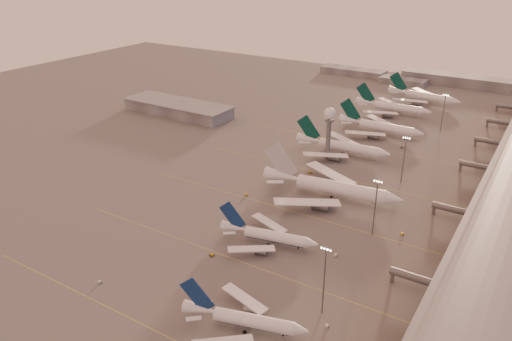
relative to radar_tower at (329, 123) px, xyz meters
The scene contains 24 objects.
ground 121.92m from the radar_tower, 92.39° to the right, with size 700.00×700.00×0.00m, color #535050.
taxiway_markings 71.83m from the radar_tower, 68.66° to the right, with size 180.00×185.25×0.02m.
hangar 127.68m from the radar_tower, behind, with size 82.00×27.00×8.50m.
radar_tower is the anchor object (origin of this frame).
mast_a 131.38m from the radar_tower, 66.17° to the right, with size 3.60×0.56×25.00m.
mast_b 82.32m from the radar_tower, 52.43° to the right, with size 3.60×0.56×25.00m.
mast_c 46.66m from the radar_tower, 12.53° to the right, with size 3.60×0.56×25.00m.
mast_d 91.11m from the radar_tower, 61.74° to the left, with size 3.60×0.56×25.00m.
distant_horizon 205.86m from the radar_tower, 90.67° to the left, with size 165.00×37.50×9.00m.
narrowbody_near 145.65m from the radar_tower, 75.54° to the right, with size 40.12×31.58×16.04m.
narrowbody_mid 97.26m from the radar_tower, 79.49° to the right, with size 40.90×32.33×16.14m.
widebody_white 51.97m from the radar_tower, 63.47° to the right, with size 67.64×53.92×23.83m.
greentail_a 20.54m from the radar_tower, 63.66° to the left, with size 56.12×45.21×20.37m.
greentail_b 58.51m from the radar_tower, 77.75° to the left, with size 55.83×45.12×20.29m.
greentail_c 102.75m from the radar_tower, 87.37° to the left, with size 55.01×44.40×19.97m.
greentail_d 142.79m from the radar_tower, 83.55° to the left, with size 57.16×45.93×20.80m.
gsv_truck_a 150.00m from the radar_tower, 97.53° to the right, with size 4.98×1.96×2.00m.
gsv_catering_a 139.33m from the radar_tower, 65.39° to the right, with size 4.57×2.77×3.50m.
gsv_tug_mid 114.85m from the radar_tower, 88.22° to the right, with size 3.85×2.95×0.97m.
gsv_truck_b 100.56m from the radar_tower, 63.37° to the right, with size 5.47×2.34×2.16m.
gsv_truck_c 66.95m from the radar_tower, 101.54° to the right, with size 6.38×5.22×2.49m.
gsv_catering_b 86.78m from the radar_tower, 44.16° to the right, with size 5.58×3.41×4.26m.
gsv_tug_far 31.15m from the radar_tower, 87.62° to the right, with size 2.67×3.63×0.93m.
gsv_tug_hangar 53.13m from the radar_tower, 50.82° to the left, with size 3.92×3.27×0.97m.
Camera 1 is at (108.11, -120.57, 107.62)m, focal length 35.00 mm.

